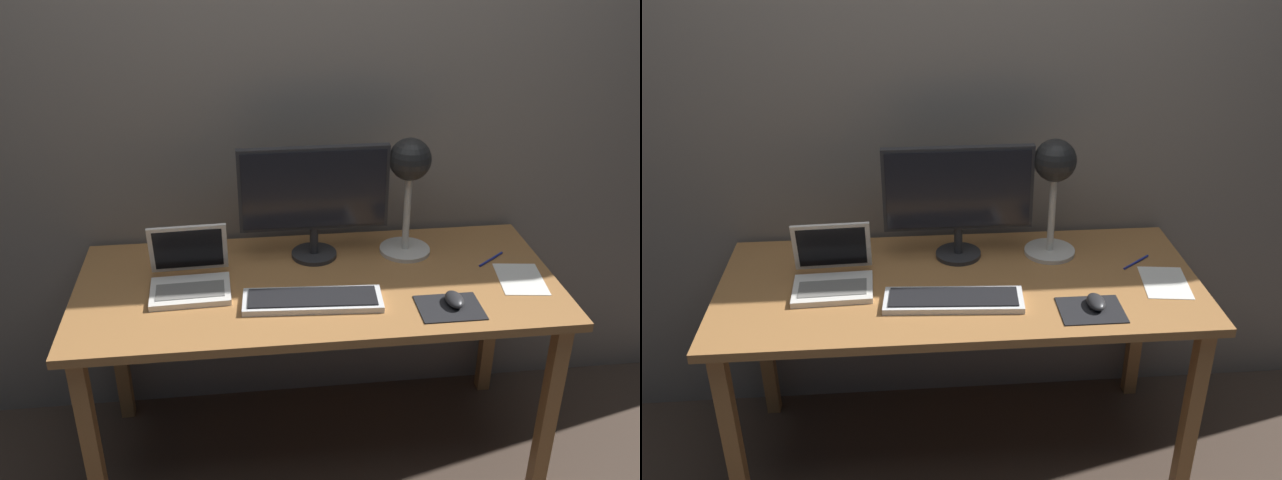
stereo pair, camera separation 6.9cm
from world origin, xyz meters
TOP-DOWN VIEW (x-y plane):
  - ground_plane at (0.00, 0.00)m, footprint 4.80×4.80m
  - back_wall at (0.00, 0.40)m, footprint 4.80×0.06m
  - desk at (0.00, 0.00)m, footprint 1.60×0.70m
  - monitor at (0.01, 0.18)m, footprint 0.51×0.16m
  - keyboard_main at (-0.03, -0.13)m, footprint 0.45×0.17m
  - laptop at (-0.42, 0.02)m, footprint 0.26×0.24m
  - desk_lamp at (0.34, 0.17)m, footprint 0.18×0.18m
  - mousepad at (0.39, -0.21)m, footprint 0.20×0.16m
  - mouse at (0.41, -0.20)m, footprint 0.06×0.10m
  - paper_sheet_near_mouse at (0.68, -0.07)m, footprint 0.17×0.23m
  - pen at (0.62, 0.08)m, footprint 0.12×0.09m

SIDE VIEW (x-z plane):
  - ground_plane at x=0.00m, z-range 0.00..0.00m
  - desk at x=0.00m, z-range 0.29..1.03m
  - paper_sheet_near_mouse at x=0.68m, z-range 0.74..0.74m
  - mousepad at x=0.39m, z-range 0.74..0.74m
  - pen at x=0.62m, z-range 0.74..0.75m
  - keyboard_main at x=-0.03m, z-range 0.74..0.76m
  - mouse at x=0.41m, z-range 0.74..0.78m
  - laptop at x=-0.42m, z-range 0.70..0.90m
  - monitor at x=0.01m, z-range 0.78..1.18m
  - desk_lamp at x=0.34m, z-range 0.83..1.25m
  - back_wall at x=0.00m, z-range 0.00..2.60m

